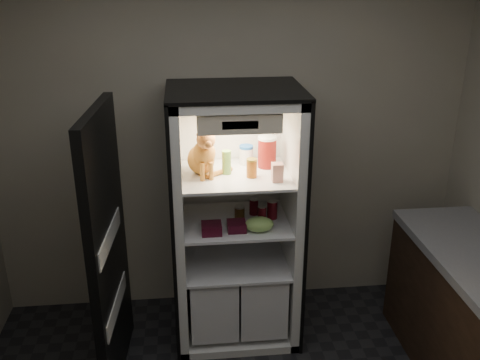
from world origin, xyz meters
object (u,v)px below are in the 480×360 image
(pepper_jar, at_px, (267,152))
(cream_carton, at_px, (277,172))
(soda_can_b, at_px, (272,209))
(soda_can_c, at_px, (262,214))
(parmesan_shaker, at_px, (227,162))
(tabby_cat, at_px, (203,155))
(salsa_jar, at_px, (252,168))
(refrigerator, at_px, (235,234))
(berry_box_left, at_px, (212,228))
(grape_bag, at_px, (259,224))
(mayo_tub, at_px, (246,155))
(condiment_jar, at_px, (240,212))
(soda_can_a, at_px, (254,207))
(berry_box_right, at_px, (237,226))

(pepper_jar, relative_size, cream_carton, 1.80)
(soda_can_b, xyz_separation_m, soda_can_c, (-0.08, -0.04, -0.01))
(parmesan_shaker, bearing_deg, tabby_cat, -178.61)
(salsa_jar, relative_size, pepper_jar, 0.59)
(refrigerator, bearing_deg, berry_box_left, -126.78)
(soda_can_b, distance_m, grape_bag, 0.22)
(berry_box_left, bearing_deg, soda_can_c, 22.01)
(grape_bag, bearing_deg, mayo_tub, 97.22)
(cream_carton, relative_size, soda_can_c, 1.10)
(salsa_jar, bearing_deg, mayo_tub, 91.62)
(parmesan_shaker, xyz_separation_m, soda_can_b, (0.32, -0.01, -0.36))
(refrigerator, height_order, parmesan_shaker, refrigerator)
(soda_can_b, bearing_deg, grape_bag, -122.54)
(refrigerator, distance_m, soda_can_c, 0.29)
(condiment_jar, bearing_deg, refrigerator, 120.80)
(cream_carton, bearing_deg, salsa_jar, 150.22)
(refrigerator, distance_m, soda_can_b, 0.34)
(tabby_cat, distance_m, mayo_tub, 0.37)
(cream_carton, bearing_deg, grape_bag, -168.69)
(refrigerator, bearing_deg, soda_can_c, -27.99)
(soda_can_b, bearing_deg, mayo_tub, 132.05)
(soda_can_a, bearing_deg, refrigerator, -171.98)
(soda_can_c, bearing_deg, salsa_jar, -156.35)
(grape_bag, bearing_deg, berry_box_right, 170.79)
(tabby_cat, relative_size, grape_bag, 1.91)
(tabby_cat, distance_m, cream_carton, 0.51)
(refrigerator, height_order, tabby_cat, refrigerator)
(berry_box_right, bearing_deg, berry_box_left, -172.64)
(soda_can_c, bearing_deg, condiment_jar, 162.21)
(refrigerator, distance_m, berry_box_left, 0.35)
(refrigerator, height_order, soda_can_c, refrigerator)
(soda_can_b, relative_size, soda_can_c, 1.21)
(berry_box_left, bearing_deg, condiment_jar, 43.03)
(soda_can_b, distance_m, berry_box_right, 0.32)
(salsa_jar, distance_m, berry_box_left, 0.49)
(grape_bag, bearing_deg, soda_can_a, 90.49)
(pepper_jar, relative_size, condiment_jar, 2.22)
(mayo_tub, xyz_separation_m, berry_box_left, (-0.28, -0.37, -0.39))
(parmesan_shaker, height_order, pepper_jar, pepper_jar)
(refrigerator, xyz_separation_m, pepper_jar, (0.23, 0.05, 0.61))
(cream_carton, bearing_deg, berry_box_left, -177.25)
(soda_can_b, bearing_deg, pepper_jar, 104.07)
(refrigerator, xyz_separation_m, condiment_jar, (0.03, -0.05, 0.20))
(salsa_jar, relative_size, grape_bag, 0.66)
(refrigerator, distance_m, tabby_cat, 0.68)
(soda_can_a, height_order, berry_box_right, soda_can_a)
(refrigerator, xyz_separation_m, salsa_jar, (0.10, -0.13, 0.56))
(soda_can_c, bearing_deg, tabby_cat, 174.07)
(pepper_jar, distance_m, berry_box_right, 0.56)
(mayo_tub, distance_m, berry_box_left, 0.60)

